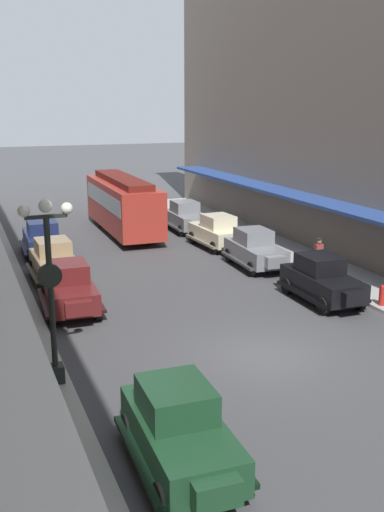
{
  "coord_description": "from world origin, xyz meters",
  "views": [
    {
      "loc": [
        -8.5,
        -15.12,
        7.68
      ],
      "look_at": [
        0.0,
        6.0,
        1.8
      ],
      "focal_mm": 41.33,
      "sensor_mm": 36.0,
      "label": 1
    }
  ],
  "objects": [
    {
      "name": "ground_plane",
      "position": [
        0.0,
        0.0,
        0.0
      ],
      "size": [
        200.0,
        200.0,
        0.0
      ],
      "primitive_type": "plane",
      "color": "#424244"
    },
    {
      "name": "sidewalk_left",
      "position": [
        -7.5,
        0.0,
        0.07
      ],
      "size": [
        3.0,
        60.0,
        0.15
      ],
      "primitive_type": "cube",
      "color": "#A8A59E",
      "rests_on": "ground"
    },
    {
      "name": "parked_car_0",
      "position": [
        4.72,
        3.82,
        0.94
      ],
      "size": [
        2.22,
        4.29,
        1.84
      ],
      "color": "black",
      "rests_on": "ground"
    },
    {
      "name": "parked_car_1",
      "position": [
        4.58,
        13.76,
        0.94
      ],
      "size": [
        2.29,
        4.31,
        1.84
      ],
      "color": "beige",
      "rests_on": "ground"
    },
    {
      "name": "parked_car_2",
      "position": [
        4.64,
        9.34,
        0.94
      ],
      "size": [
        2.31,
        4.32,
        1.84
      ],
      "color": "slate",
      "rests_on": "ground"
    },
    {
      "name": "parked_car_3",
      "position": [
        -4.73,
        10.7,
        0.94
      ],
      "size": [
        2.2,
        4.28,
        1.84
      ],
      "color": "#997F5B",
      "rests_on": "ground"
    },
    {
      "name": "parked_car_4",
      "position": [
        -4.85,
        6.48,
        0.94
      ],
      "size": [
        2.29,
        4.31,
        1.84
      ],
      "color": "#591919",
      "rests_on": "ground"
    },
    {
      "name": "parked_car_5",
      "position": [
        -4.55,
        15.63,
        0.94
      ],
      "size": [
        2.24,
        4.3,
        1.84
      ],
      "color": "#19234C",
      "rests_on": "ground"
    },
    {
      "name": "parked_car_6",
      "position": [
        -4.52,
        -4.49,
        0.94
      ],
      "size": [
        2.27,
        4.31,
        1.84
      ],
      "color": "#193D23",
      "rests_on": "ground"
    },
    {
      "name": "parked_car_7",
      "position": [
        4.61,
        18.45,
        0.94
      ],
      "size": [
        2.24,
        4.29,
        1.84
      ],
      "color": "slate",
      "rests_on": "ground"
    },
    {
      "name": "streetcar",
      "position": [
        0.81,
        19.24,
        1.9
      ],
      "size": [
        2.72,
        9.65,
        3.46
      ],
      "color": "#A52D23",
      "rests_on": "ground"
    },
    {
      "name": "lamp_post_with_clock",
      "position": [
        -6.4,
        0.27,
        2.99
      ],
      "size": [
        1.42,
        0.44,
        5.16
      ],
      "color": "black",
      "rests_on": "sidewalk_left"
    },
    {
      "name": "fire_hydrant",
      "position": [
        6.35,
        2.15,
        0.56
      ],
      "size": [
        0.24,
        0.24,
        0.82
      ],
      "color": "#B21E19",
      "rests_on": "sidewalk_right"
    },
    {
      "name": "pedestrian_0",
      "position": [
        6.48,
        6.72,
        1.01
      ],
      "size": [
        0.36,
        0.28,
        1.67
      ],
      "color": "slate",
      "rests_on": "sidewalk_right"
    }
  ]
}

